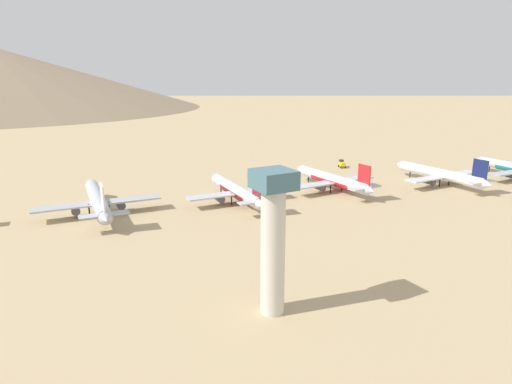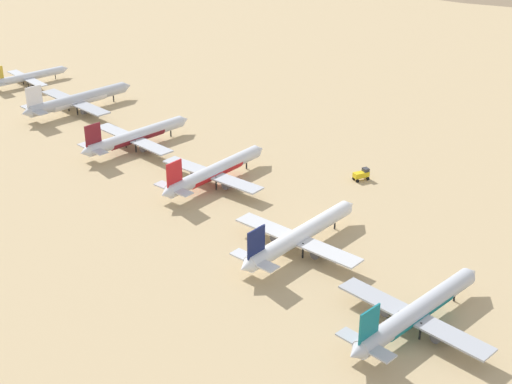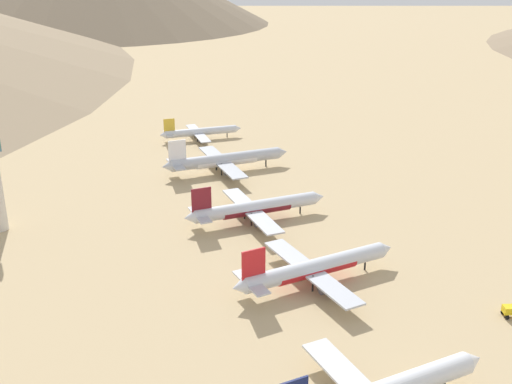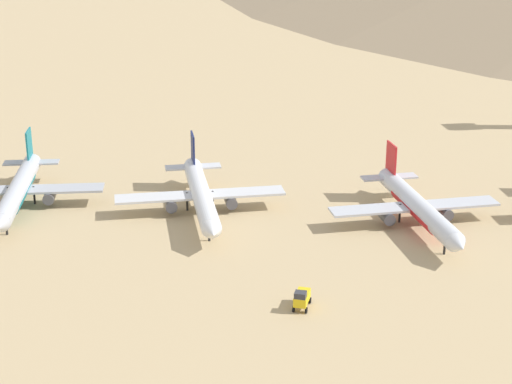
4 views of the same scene
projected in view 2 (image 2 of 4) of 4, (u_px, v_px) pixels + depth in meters
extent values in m
plane|color=tan|center=(207.00, 188.00, 239.49)|extent=(1800.00, 1800.00, 0.00)
cylinder|color=#B2B7C1|center=(418.00, 311.00, 169.88)|extent=(41.83, 7.62, 4.39)
cone|color=#B2B7C1|center=(471.00, 274.00, 184.07)|extent=(4.02, 4.58, 4.31)
cone|color=#B2B7C1|center=(355.00, 354.00, 155.84)|extent=(3.54, 4.19, 3.95)
cube|color=#14727F|center=(369.00, 325.00, 156.20)|extent=(6.37, 0.90, 8.09)
cube|color=#A4A8B2|center=(366.00, 345.00, 157.82)|extent=(4.77, 14.12, 0.42)
cube|color=#A4A8B2|center=(413.00, 316.00, 169.13)|extent=(8.83, 39.64, 0.52)
cylinder|color=#4C4C54|center=(390.00, 308.00, 174.89)|extent=(5.05, 3.03, 2.66)
cylinder|color=#4C4C54|center=(441.00, 334.00, 165.92)|extent=(5.05, 3.03, 2.66)
cylinder|color=black|center=(455.00, 293.00, 180.94)|extent=(0.51, 0.51, 4.42)
cylinder|color=black|center=(398.00, 320.00, 171.17)|extent=(0.51, 0.51, 4.42)
cylinder|color=black|center=(420.00, 331.00, 167.28)|extent=(0.51, 0.51, 4.42)
cylinder|color=#14727F|center=(418.00, 312.00, 170.03)|extent=(23.16, 6.17, 4.40)
cylinder|color=silver|center=(301.00, 234.00, 201.90)|extent=(41.86, 4.64, 4.42)
cone|color=silver|center=(349.00, 206.00, 217.34)|extent=(3.74, 4.35, 4.33)
cone|color=silver|center=(245.00, 267.00, 186.62)|extent=(3.27, 3.99, 3.97)
cube|color=#141E51|center=(256.00, 243.00, 187.21)|extent=(6.39, 0.44, 8.13)
cube|color=silver|center=(254.00, 260.00, 188.79)|extent=(3.79, 13.96, 0.42)
cube|color=silver|center=(297.00, 239.00, 201.06)|extent=(6.02, 39.54, 0.52)
cylinder|color=#4C4C54|center=(279.00, 235.00, 206.51)|extent=(4.89, 2.70, 2.67)
cylinder|color=#4C4C54|center=(319.00, 252.00, 198.25)|extent=(4.89, 2.70, 2.67)
cylinder|color=black|center=(335.00, 222.00, 213.83)|extent=(0.51, 0.51, 4.44)
cylinder|color=black|center=(285.00, 243.00, 202.88)|extent=(0.51, 0.51, 4.44)
cylinder|color=black|center=(303.00, 251.00, 199.30)|extent=(0.51, 0.51, 4.44)
cylinder|color=silver|center=(215.00, 170.00, 239.97)|extent=(41.31, 5.78, 4.35)
cone|color=silver|center=(259.00, 150.00, 255.55)|extent=(3.81, 4.39, 4.26)
cone|color=silver|center=(165.00, 194.00, 224.55)|extent=(3.34, 4.02, 3.91)
cube|color=red|center=(174.00, 174.00, 225.19)|extent=(6.30, 0.62, 8.01)
cube|color=#B6BBC5|center=(173.00, 189.00, 226.74)|extent=(4.14, 13.85, 0.41)
cube|color=#B6BBC5|center=(212.00, 174.00, 239.11)|extent=(7.07, 39.07, 0.51)
cylinder|color=#4C4C54|center=(198.00, 172.00, 244.35)|extent=(4.89, 2.80, 2.63)
cylinder|color=#4C4C54|center=(230.00, 184.00, 236.50)|extent=(4.89, 2.80, 2.63)
cylinder|color=black|center=(246.00, 163.00, 251.98)|extent=(0.50, 0.50, 4.37)
cylinder|color=black|center=(202.00, 178.00, 240.82)|extent=(0.50, 0.50, 4.37)
cylinder|color=black|center=(216.00, 183.00, 237.42)|extent=(0.50, 0.50, 4.37)
cylinder|color=red|center=(215.00, 171.00, 240.11)|extent=(22.79, 5.14, 4.36)
cylinder|color=silver|center=(137.00, 135.00, 267.63)|extent=(41.09, 6.63, 4.32)
cone|color=silver|center=(184.00, 120.00, 281.88)|extent=(3.87, 4.43, 4.23)
cone|color=silver|center=(84.00, 152.00, 253.52)|extent=(3.40, 4.06, 3.89)
cube|color=maroon|center=(93.00, 135.00, 253.94)|extent=(6.26, 0.75, 7.96)
cube|color=#B6BBC5|center=(93.00, 148.00, 255.52)|extent=(4.40, 13.82, 0.41)
cube|color=#B6BBC5|center=(133.00, 139.00, 266.87)|extent=(7.86, 38.90, 0.51)
cylinder|color=#4C4C54|center=(124.00, 137.00, 272.45)|extent=(4.91, 2.88, 2.61)
cylinder|color=#4C4C54|center=(147.00, 147.00, 263.81)|extent=(4.91, 2.88, 2.61)
cylinder|color=black|center=(171.00, 131.00, 278.71)|extent=(0.50, 0.50, 4.34)
cylinder|color=black|center=(126.00, 142.00, 268.81)|extent=(0.50, 0.50, 4.34)
cylinder|color=black|center=(136.00, 146.00, 265.07)|extent=(0.50, 0.50, 4.34)
cylinder|color=maroon|center=(137.00, 136.00, 267.77)|extent=(22.71, 5.60, 4.33)
cylinder|color=#B2B7C1|center=(79.00, 99.00, 302.72)|extent=(44.20, 7.45, 4.64)
cone|color=#B2B7C1|center=(127.00, 86.00, 317.93)|extent=(4.19, 4.79, 4.55)
cone|color=#B2B7C1|center=(26.00, 113.00, 287.66)|extent=(3.68, 4.39, 4.18)
cube|color=white|center=(34.00, 97.00, 288.09)|extent=(6.73, 0.86, 8.55)
cube|color=#A4A8B2|center=(34.00, 110.00, 289.79)|extent=(4.84, 14.88, 0.44)
cube|color=#A4A8B2|center=(75.00, 102.00, 301.91)|extent=(8.75, 41.85, 0.55)
cylinder|color=#4C4C54|center=(68.00, 101.00, 307.94)|extent=(5.30, 3.13, 2.81)
cylinder|color=#4C4C54|center=(88.00, 110.00, 298.59)|extent=(5.30, 3.13, 2.81)
cylinder|color=black|center=(113.00, 96.00, 314.56)|extent=(0.54, 0.54, 4.67)
cylinder|color=black|center=(69.00, 106.00, 304.03)|extent=(0.54, 0.54, 4.67)
cylinder|color=black|center=(77.00, 109.00, 299.97)|extent=(0.54, 0.54, 4.67)
cylinder|color=white|center=(79.00, 100.00, 302.87)|extent=(24.44, 6.19, 4.65)
cylinder|color=silver|center=(30.00, 76.00, 335.17)|extent=(32.83, 7.42, 3.45)
cone|color=silver|center=(65.00, 69.00, 345.77)|extent=(3.29, 3.71, 3.38)
cube|color=#B6BBC5|center=(27.00, 78.00, 334.62)|extent=(8.28, 31.16, 0.41)
cylinder|color=#4C4C54|center=(23.00, 78.00, 339.26)|extent=(4.04, 2.54, 2.09)
cylinder|color=#4C4C54|center=(34.00, 83.00, 331.93)|extent=(4.04, 2.54, 2.09)
cylinder|color=black|center=(55.00, 75.00, 343.47)|extent=(0.40, 0.40, 3.46)
cylinder|color=black|center=(23.00, 81.00, 336.31)|extent=(0.40, 0.40, 3.46)
cylinder|color=black|center=(28.00, 83.00, 333.13)|extent=(0.40, 0.40, 3.46)
cube|color=yellow|center=(361.00, 175.00, 244.01)|extent=(5.68, 4.13, 1.70)
cube|color=#333338|center=(366.00, 170.00, 244.07)|extent=(2.46, 2.60, 1.10)
cylinder|color=black|center=(364.00, 176.00, 246.33)|extent=(1.15, 0.75, 1.10)
cylinder|color=black|center=(368.00, 179.00, 244.47)|extent=(1.15, 0.75, 1.10)
cylinder|color=black|center=(354.00, 178.00, 244.78)|extent=(1.15, 0.75, 1.10)
cylinder|color=black|center=(358.00, 181.00, 242.92)|extent=(1.15, 0.75, 1.10)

